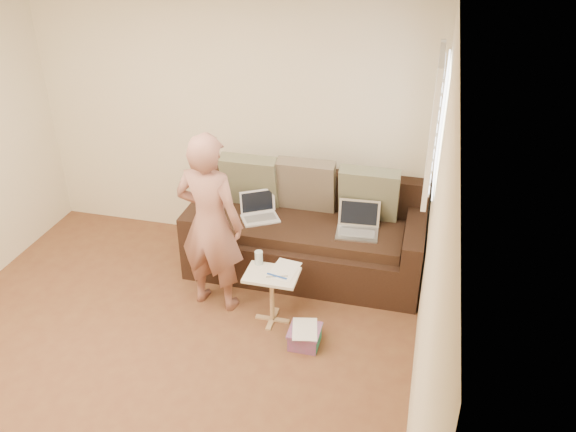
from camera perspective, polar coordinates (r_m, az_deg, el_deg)
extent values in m
plane|color=brown|center=(4.83, -13.85, -14.99)|extent=(4.50, 4.50, 0.00)
plane|color=white|center=(3.59, -18.94, 16.43)|extent=(4.50, 4.50, 0.00)
plane|color=beige|center=(5.90, -5.60, 9.30)|extent=(4.00, 0.00, 4.00)
plane|color=beige|center=(3.58, 13.32, -5.71)|extent=(0.00, 4.50, 4.50)
imported|color=#9A5456|center=(5.02, -7.49, -0.72)|extent=(0.64, 0.47, 1.64)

